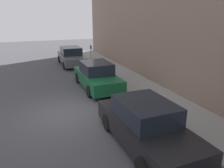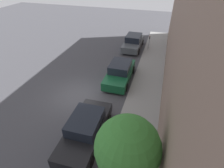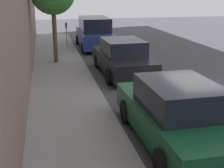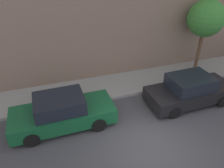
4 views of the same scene
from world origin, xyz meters
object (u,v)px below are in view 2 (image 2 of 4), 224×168
(parked_sedan_second, at_px, (86,129))
(parked_sedan_fourth, at_px, (133,42))
(parked_sedan_third, at_px, (120,72))
(street_tree, at_px, (128,148))
(parking_meter_far, at_px, (149,41))

(parked_sedan_second, bearing_deg, parked_sedan_fourth, 89.67)
(parked_sedan_second, xyz_separation_m, parked_sedan_fourth, (0.08, 13.22, 0.00))
(parked_sedan_third, bearing_deg, street_tree, -74.36)
(parking_meter_far, relative_size, street_tree, 0.34)
(parked_sedan_second, bearing_deg, parking_meter_far, 82.03)
(parking_meter_far, distance_m, street_tree, 15.81)
(parked_sedan_second, bearing_deg, street_tree, -41.30)
(parked_sedan_second, xyz_separation_m, street_tree, (2.73, -2.40, 2.71))
(parked_sedan_second, relative_size, parked_sedan_third, 1.01)
(parked_sedan_second, height_order, street_tree, street_tree)
(parked_sedan_third, relative_size, street_tree, 1.03)
(parking_meter_far, xyz_separation_m, street_tree, (0.88, -15.61, 2.37))
(parked_sedan_fourth, bearing_deg, street_tree, -80.35)
(parked_sedan_second, bearing_deg, parked_sedan_third, 87.54)
(parked_sedan_second, height_order, parking_meter_far, parking_meter_far)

